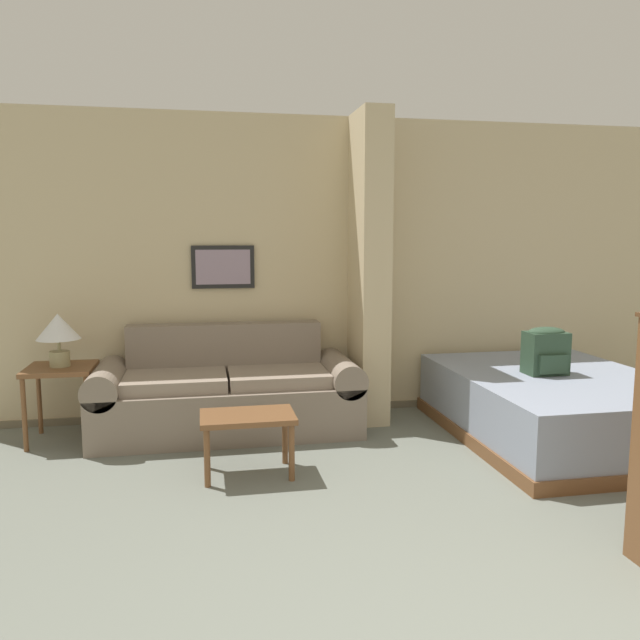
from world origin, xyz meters
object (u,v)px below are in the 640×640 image
object	(u,v)px
table_lamp	(58,330)
backpack	(546,350)
coffee_table	(248,423)
bed	(555,405)
couch	(227,394)

from	to	relation	value
table_lamp	backpack	size ratio (longest dim) A/B	1.10
coffee_table	table_lamp	world-z (taller)	table_lamp
coffee_table	backpack	distance (m)	2.39
bed	table_lamp	bearing A→B (deg)	170.36
couch	table_lamp	bearing A→B (deg)	-179.88
couch	bed	xyz separation A→B (m)	(2.52, -0.65, -0.05)
bed	backpack	bearing A→B (deg)	167.74
coffee_table	table_lamp	bearing A→B (deg)	144.24
couch	coffee_table	world-z (taller)	couch
couch	table_lamp	distance (m)	1.38
couch	table_lamp	world-z (taller)	table_lamp
couch	backpack	xyz separation A→B (m)	(2.43, -0.63, 0.39)
couch	backpack	world-z (taller)	backpack
couch	backpack	distance (m)	2.54
bed	backpack	distance (m)	0.45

